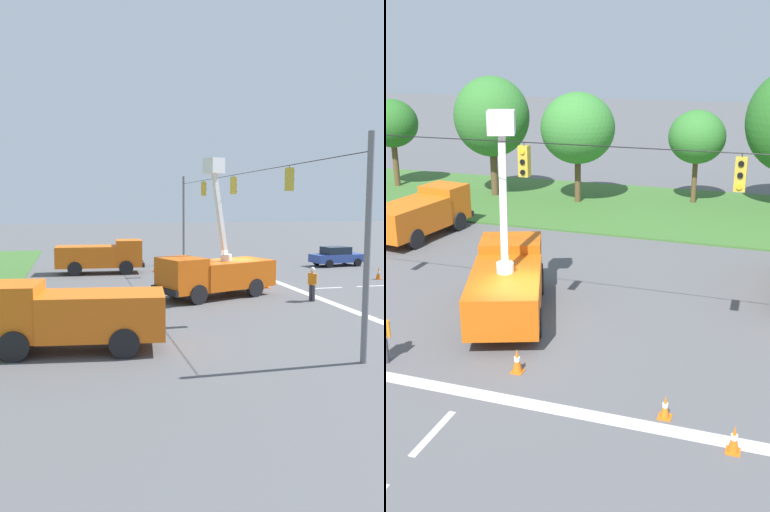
% 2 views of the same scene
% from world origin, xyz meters
% --- Properties ---
extents(ground_plane, '(200.00, 200.00, 0.00)m').
position_xyz_m(ground_plane, '(0.00, 0.00, 0.00)').
color(ground_plane, '#565659').
extents(grass_verge, '(56.00, 12.00, 0.10)m').
position_xyz_m(grass_verge, '(0.00, 18.00, 0.05)').
color(grass_verge, '#3D6B2D').
rests_on(grass_verge, ground).
extents(lane_markings, '(17.60, 15.25, 0.01)m').
position_xyz_m(lane_markings, '(0.00, -5.32, 0.00)').
color(lane_markings, silver).
rests_on(lane_markings, ground).
extents(signal_gantry, '(26.20, 0.33, 7.20)m').
position_xyz_m(signal_gantry, '(-0.02, -0.00, 4.43)').
color(signal_gantry, slate).
rests_on(signal_gantry, ground).
extents(tree_far_west, '(3.60, 3.47, 6.09)m').
position_xyz_m(tree_far_west, '(-17.77, 18.75, 4.42)').
color(tree_far_west, brown).
rests_on(tree_far_west, ground).
extents(tree_west, '(4.86, 4.69, 7.72)m').
position_xyz_m(tree_west, '(-9.91, 18.32, 5.18)').
color(tree_west, brown).
rests_on(tree_west, ground).
extents(tree_centre, '(4.60, 4.48, 6.87)m').
position_xyz_m(tree_centre, '(-4.10, 18.30, 4.69)').
color(tree_centre, brown).
rests_on(tree_centre, ground).
extents(tree_east, '(3.50, 3.47, 5.83)m').
position_xyz_m(tree_east, '(2.90, 20.41, 4.18)').
color(tree_east, brown).
rests_on(tree_east, ground).
extents(utility_truck_bucket_lift, '(4.57, 6.98, 7.38)m').
position_xyz_m(utility_truck_bucket_lift, '(-1.24, 1.51, 1.40)').
color(utility_truck_bucket_lift, '#D6560F').
rests_on(utility_truck_bucket_lift, ground).
extents(utility_truck_support_far, '(3.00, 6.36, 2.36)m').
position_xyz_m(utility_truck_support_far, '(-9.52, 8.94, 1.27)').
color(utility_truck_support_far, orange).
rests_on(utility_truck_support_far, ground).
extents(traffic_cone_foreground_right, '(0.36, 0.36, 0.67)m').
position_xyz_m(traffic_cone_foreground_right, '(5.51, -3.29, 0.32)').
color(traffic_cone_foreground_right, orange).
rests_on(traffic_cone_foreground_right, ground).
extents(traffic_cone_mid_left, '(0.36, 0.36, 0.74)m').
position_xyz_m(traffic_cone_mid_left, '(7.36, -4.19, 0.37)').
color(traffic_cone_mid_left, orange).
rests_on(traffic_cone_mid_left, ground).
extents(traffic_cone_lane_edge_a, '(0.36, 0.36, 0.78)m').
position_xyz_m(traffic_cone_lane_edge_a, '(0.81, -2.34, 0.39)').
color(traffic_cone_lane_edge_a, orange).
rests_on(traffic_cone_lane_edge_a, ground).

